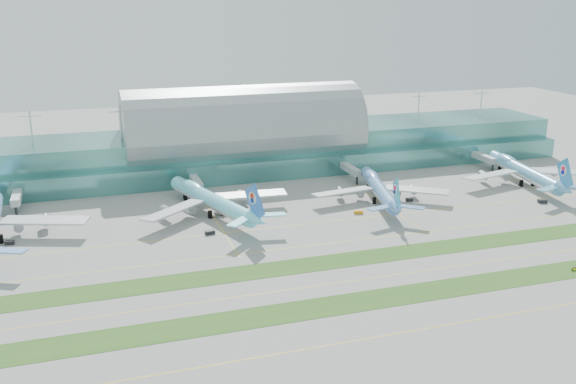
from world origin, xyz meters
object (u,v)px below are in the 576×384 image
object	(u,v)px
airliner_b	(211,199)
airliner_c	(379,188)
taxiway_sign_east	(574,269)
airliner_d	(524,171)
terminal	(244,142)

from	to	relation	value
airliner_b	airliner_c	distance (m)	73.13
taxiway_sign_east	airliner_d	bearing A→B (deg)	48.27
airliner_c	airliner_d	distance (m)	77.20
airliner_c	airliner_d	world-z (taller)	airliner_d
terminal	airliner_b	bearing A→B (deg)	-114.94
airliner_b	airliner_c	size ratio (longest dim) A/B	1.08
airliner_d	taxiway_sign_east	bearing A→B (deg)	-109.68
terminal	airliner_b	world-z (taller)	terminal
taxiway_sign_east	airliner_c	bearing A→B (deg)	94.28
airliner_b	airliner_c	world-z (taller)	airliner_b
airliner_d	taxiway_sign_east	size ratio (longest dim) A/B	31.04
airliner_d	taxiway_sign_east	xyz separation A→B (m)	(-49.26, -91.21, -5.84)
terminal	airliner_c	bearing A→B (deg)	-58.66
airliner_d	taxiway_sign_east	distance (m)	103.83
airliner_b	taxiway_sign_east	xyz separation A→B (m)	(100.81, -92.60, -5.86)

